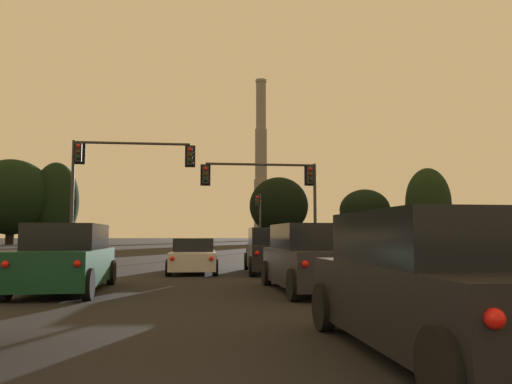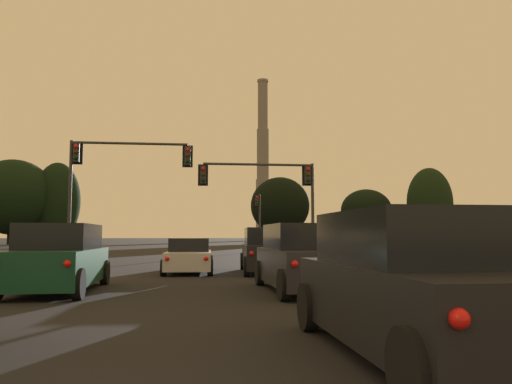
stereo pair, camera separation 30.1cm
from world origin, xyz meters
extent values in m
cube|color=#232328|center=(3.53, 12.30, 0.68)|extent=(2.06, 4.85, 0.95)
cube|color=black|center=(3.53, 12.42, 1.51)|extent=(1.86, 2.85, 0.70)
cylinder|color=black|center=(2.54, 14.20, 0.38)|extent=(0.24, 0.77, 0.76)
cylinder|color=black|center=(4.42, 14.25, 0.38)|extent=(0.24, 0.77, 0.76)
cylinder|color=black|center=(2.65, 10.35, 0.38)|extent=(0.24, 0.77, 0.76)
cylinder|color=black|center=(4.53, 10.40, 0.38)|extent=(0.24, 0.77, 0.76)
sphere|color=red|center=(2.82, 9.86, 0.89)|extent=(0.17, 0.17, 0.17)
sphere|color=red|center=(4.38, 9.90, 0.89)|extent=(0.17, 0.17, 0.17)
cube|color=black|center=(3.45, 19.26, 0.68)|extent=(2.15, 4.89, 0.95)
cube|color=black|center=(3.46, 19.38, 1.51)|extent=(1.92, 2.88, 0.70)
cylinder|color=black|center=(2.61, 21.23, 0.38)|extent=(0.26, 0.77, 0.76)
cylinder|color=black|center=(4.49, 21.13, 0.38)|extent=(0.26, 0.77, 0.76)
cylinder|color=black|center=(2.42, 17.38, 0.38)|extent=(0.26, 0.77, 0.76)
cylinder|color=black|center=(4.30, 17.29, 0.38)|extent=(0.26, 0.77, 0.76)
sphere|color=red|center=(2.56, 16.88, 0.89)|extent=(0.17, 0.17, 0.17)
sphere|color=red|center=(4.11, 16.80, 0.89)|extent=(0.17, 0.17, 0.17)
cube|color=#0F3823|center=(-3.19, 12.99, 0.68)|extent=(2.04, 4.85, 0.95)
cube|color=black|center=(-3.20, 13.11, 1.51)|extent=(1.85, 2.84, 0.70)
cylinder|color=black|center=(-4.18, 14.89, 0.38)|extent=(0.24, 0.77, 0.76)
cylinder|color=black|center=(-2.30, 14.94, 0.38)|extent=(0.24, 0.77, 0.76)
cylinder|color=black|center=(-2.20, 11.09, 0.38)|extent=(0.24, 0.77, 0.76)
sphere|color=red|center=(-2.35, 10.59, 0.89)|extent=(0.17, 0.17, 0.17)
cube|color=silver|center=(0.23, 19.82, 0.53)|extent=(1.89, 4.64, 0.70)
cube|color=black|center=(0.24, 20.05, 1.15)|extent=(1.66, 2.23, 0.55)
cylinder|color=black|center=(-0.61, 21.74, 0.32)|extent=(0.23, 0.64, 0.64)
cylinder|color=black|center=(1.15, 21.70, 0.32)|extent=(0.23, 0.64, 0.64)
cylinder|color=black|center=(-0.68, 17.94, 0.32)|extent=(0.23, 0.64, 0.64)
cylinder|color=black|center=(1.08, 17.90, 0.32)|extent=(0.23, 0.64, 0.64)
sphere|color=red|center=(-0.53, 17.51, 0.68)|extent=(0.17, 0.17, 0.17)
sphere|color=red|center=(0.91, 17.48, 0.68)|extent=(0.17, 0.17, 0.17)
cube|color=black|center=(3.42, 4.80, 0.68)|extent=(2.02, 4.84, 0.95)
cube|color=black|center=(3.42, 4.92, 1.51)|extent=(1.84, 2.84, 0.70)
cylinder|color=black|center=(2.44, 6.70, 0.38)|extent=(0.24, 0.76, 0.76)
cylinder|color=black|center=(4.32, 6.74, 0.38)|extent=(0.24, 0.76, 0.76)
cylinder|color=black|center=(2.52, 2.85, 0.38)|extent=(0.24, 0.76, 0.76)
sphere|color=red|center=(2.69, 2.36, 0.89)|extent=(0.17, 0.17, 0.17)
cylinder|color=#2D2D30|center=(7.21, 27.19, 2.88)|extent=(0.18, 0.18, 5.76)
cylinder|color=black|center=(7.21, 27.19, 0.05)|extent=(0.40, 0.40, 0.10)
cube|color=#282828|center=(6.92, 27.19, 5.09)|extent=(0.34, 0.34, 1.04)
cube|color=black|center=(6.92, 27.37, 5.09)|extent=(0.58, 0.03, 1.25)
sphere|color=red|center=(6.92, 27.00, 5.41)|extent=(0.22, 0.22, 0.22)
sphere|color=#352604|center=(6.92, 27.00, 5.09)|extent=(0.22, 0.22, 0.22)
sphere|color=black|center=(6.92, 27.00, 4.77)|extent=(0.22, 0.22, 0.22)
cylinder|color=#2D2D30|center=(4.01, 27.19, 5.66)|extent=(6.40, 0.14, 0.14)
sphere|color=#2D2D30|center=(7.21, 27.19, 5.66)|extent=(0.18, 0.18, 0.18)
cube|color=#282828|center=(0.81, 27.19, 5.02)|extent=(0.34, 0.34, 1.04)
cube|color=black|center=(0.81, 27.37, 5.02)|extent=(0.58, 0.03, 1.25)
sphere|color=red|center=(0.81, 27.00, 5.34)|extent=(0.22, 0.22, 0.22)
sphere|color=#352604|center=(0.81, 27.00, 5.02)|extent=(0.22, 0.22, 0.22)
sphere|color=black|center=(0.81, 27.00, 4.70)|extent=(0.22, 0.22, 0.22)
cylinder|color=#2D2D30|center=(6.40, 46.70, 2.79)|extent=(0.18, 0.18, 5.58)
cylinder|color=black|center=(6.40, 46.70, 0.05)|extent=(0.40, 0.40, 0.10)
cube|color=#282828|center=(6.11, 46.70, 4.91)|extent=(0.34, 0.34, 1.04)
cube|color=black|center=(6.11, 46.88, 4.91)|extent=(0.58, 0.03, 1.25)
sphere|color=red|center=(6.11, 46.51, 5.24)|extent=(0.22, 0.22, 0.22)
sphere|color=#352604|center=(6.11, 46.51, 4.91)|extent=(0.22, 0.22, 0.22)
sphere|color=black|center=(6.11, 46.51, 4.59)|extent=(0.22, 0.22, 0.22)
cylinder|color=#2D2D30|center=(-6.37, 26.50, 3.36)|extent=(0.18, 0.18, 6.73)
cylinder|color=black|center=(-6.37, 26.50, 0.05)|extent=(0.40, 0.40, 0.10)
cube|color=#282828|center=(-6.08, 26.50, 6.06)|extent=(0.34, 0.34, 1.04)
cube|color=black|center=(-6.08, 26.68, 6.06)|extent=(0.58, 0.03, 1.25)
sphere|color=red|center=(-6.08, 26.31, 6.38)|extent=(0.22, 0.22, 0.22)
sphere|color=#352604|center=(-6.08, 26.31, 6.06)|extent=(0.22, 0.22, 0.22)
sphere|color=black|center=(-6.08, 26.31, 5.73)|extent=(0.22, 0.22, 0.22)
cylinder|color=#2D2D30|center=(-3.22, 26.50, 6.63)|extent=(6.30, 0.14, 0.14)
sphere|color=#2D2D30|center=(-6.37, 26.50, 6.63)|extent=(0.18, 0.18, 0.18)
cube|color=#282828|center=(-0.07, 26.50, 5.99)|extent=(0.34, 0.34, 1.04)
cube|color=black|center=(-0.07, 26.68, 5.99)|extent=(0.58, 0.03, 1.25)
sphere|color=red|center=(-0.07, 26.31, 6.31)|extent=(0.22, 0.22, 0.22)
sphere|color=#352604|center=(-0.07, 26.31, 5.99)|extent=(0.22, 0.22, 0.22)
sphere|color=black|center=(-0.07, 26.31, 5.66)|extent=(0.22, 0.22, 0.22)
cylinder|color=slate|center=(19.41, 147.80, 1.48)|extent=(6.81, 6.81, 2.97)
cylinder|color=gray|center=(19.41, 147.80, 10.72)|extent=(4.26, 4.26, 15.50)
cylinder|color=gray|center=(19.41, 147.80, 26.21)|extent=(3.66, 3.66, 15.50)
cylinder|color=gray|center=(19.41, 147.80, 41.71)|extent=(3.06, 3.06, 15.50)
cylinder|color=gray|center=(19.41, 147.80, 49.11)|extent=(3.43, 3.43, 0.70)
cylinder|color=black|center=(-30.88, 86.65, 1.63)|extent=(1.35, 1.35, 3.26)
ellipsoid|color=black|center=(-30.88, 86.65, 8.04)|extent=(13.52, 12.17, 12.74)
cylinder|color=black|center=(34.05, 96.30, 1.73)|extent=(1.03, 1.03, 3.46)
ellipsoid|color=black|center=(34.05, 96.30, 6.65)|extent=(10.27, 9.24, 8.49)
cylinder|color=black|center=(44.77, 90.50, 1.29)|extent=(0.87, 0.87, 2.59)
ellipsoid|color=black|center=(44.77, 90.50, 7.76)|extent=(8.74, 7.87, 13.78)
cylinder|color=black|center=(16.05, 94.15, 1.58)|extent=(1.15, 1.15, 3.16)
ellipsoid|color=black|center=(16.05, 94.15, 7.32)|extent=(11.45, 10.31, 11.09)
cylinder|color=black|center=(-23.95, 87.58, 1.11)|extent=(0.78, 0.78, 2.22)
ellipsoid|color=black|center=(-23.95, 87.58, 7.34)|extent=(7.77, 6.99, 13.63)
camera|label=1|loc=(0.39, -1.35, 1.54)|focal=35.00mm
camera|label=2|loc=(0.69, -1.38, 1.54)|focal=35.00mm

